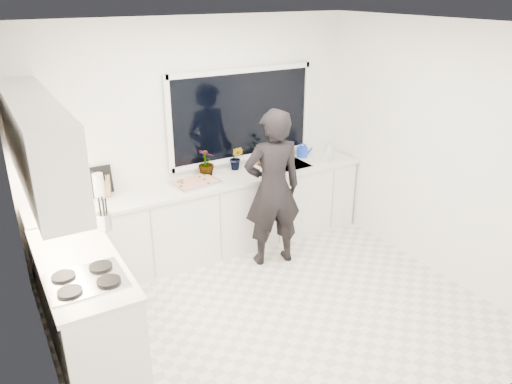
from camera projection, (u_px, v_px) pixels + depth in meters
floor at (274, 315)px, 4.91m from camera, size 4.00×3.50×0.02m
wall_back at (195, 138)px, 5.79m from camera, size 4.00×0.02×2.70m
wall_left at (31, 241)px, 3.45m from camera, size 0.02×3.50×2.70m
wall_right at (436, 151)px, 5.31m from camera, size 0.02×3.50×2.70m
ceiling at (279, 24)px, 3.86m from camera, size 4.00×3.50×0.02m
window at (242, 115)px, 5.96m from camera, size 1.80×0.02×1.00m
base_cabinets_back at (210, 218)px, 5.89m from camera, size 3.92×0.58×0.88m
base_cabinets_left at (87, 309)px, 4.24m from camera, size 0.58×1.60×0.88m
countertop_back at (208, 182)px, 5.71m from camera, size 3.94×0.62×0.04m
countertop_left at (79, 262)px, 4.06m from camera, size 0.62×1.60×0.04m
upper_cabinets at (37, 142)px, 3.92m from camera, size 0.34×2.10×0.70m
sink at (285, 169)px, 6.21m from camera, size 0.58×0.42×0.14m
faucet at (276, 152)px, 6.31m from camera, size 0.03×0.03×0.22m
stovetop at (86, 280)px, 3.76m from camera, size 0.56×0.48×0.03m
person at (273, 189)px, 5.52m from camera, size 0.73×0.56×1.81m
pizza_tray at (195, 183)px, 5.60m from camera, size 0.54×0.43×0.03m
pizza at (195, 182)px, 5.59m from camera, size 0.49×0.38×0.01m
watering_can at (302, 152)px, 6.47m from camera, size 0.15×0.15×0.13m
paper_towel_roll at (99, 187)px, 5.18m from camera, size 0.14×0.14×0.26m
knife_block at (104, 186)px, 5.25m from camera, size 0.15×0.14×0.22m
utensil_crock at (105, 221)px, 4.54m from camera, size 0.14×0.14×0.16m
picture_frame_large at (83, 184)px, 5.23m from camera, size 0.21×0.11×0.28m
picture_frame_small at (100, 180)px, 5.31m from camera, size 0.25×0.02×0.30m
herb_plants at (244, 156)px, 6.04m from camera, size 1.10×0.35×0.32m
soap_bottles at (328, 152)px, 6.28m from camera, size 0.17×0.15×0.28m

